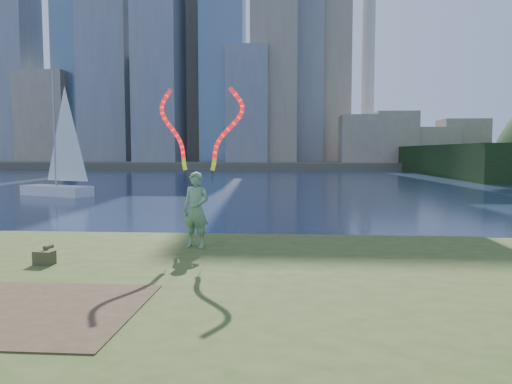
{
  "coord_description": "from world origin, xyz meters",
  "views": [
    {
      "loc": [
        1.68,
        -10.17,
        3.17
      ],
      "look_at": [
        0.86,
        1.0,
        2.25
      ],
      "focal_mm": 35.0,
      "sensor_mm": 36.0,
      "label": 1
    }
  ],
  "objects": [
    {
      "name": "dirt_patch",
      "position": [
        -2.2,
        -3.2,
        0.81
      ],
      "size": [
        3.2,
        3.0,
        0.02
      ],
      "primitive_type": "cube",
      "color": "#47331E",
      "rests_on": "grassy_knoll"
    },
    {
      "name": "grassy_knoll",
      "position": [
        0.0,
        -2.3,
        0.34
      ],
      "size": [
        20.0,
        18.0,
        0.8
      ],
      "color": "#3A4A1A",
      "rests_on": "ground"
    },
    {
      "name": "far_shore",
      "position": [
        0.0,
        95.0,
        0.6
      ],
      "size": [
        320.0,
        40.0,
        1.2
      ],
      "primitive_type": "cube",
      "color": "#4D4738",
      "rests_on": "ground"
    },
    {
      "name": "sailboat",
      "position": [
        -14.91,
        24.14,
        1.53
      ],
      "size": [
        5.78,
        3.78,
        8.89
      ],
      "rotation": [
        0.0,
        0.0,
        -0.4
      ],
      "color": "white",
      "rests_on": "ground"
    },
    {
      "name": "ground",
      "position": [
        0.0,
        0.0,
        0.0
      ],
      "size": [
        320.0,
        320.0,
        0.0
      ],
      "primitive_type": "plane",
      "color": "#1A2842",
      "rests_on": "ground"
    },
    {
      "name": "canvas_bag",
      "position": [
        -3.51,
        -0.19,
        0.96
      ],
      "size": [
        0.43,
        0.49,
        0.38
      ],
      "rotation": [
        0.0,
        0.0,
        -0.14
      ],
      "color": "#424823",
      "rests_on": "grassy_knoll"
    },
    {
      "name": "woman_with_ribbons",
      "position": [
        -0.68,
        1.91,
        2.19
      ],
      "size": [
        2.08,
        0.71,
        4.22
      ],
      "rotation": [
        0.0,
        0.0,
        -0.26
      ],
      "color": "#197222",
      "rests_on": "grassy_knoll"
    }
  ]
}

